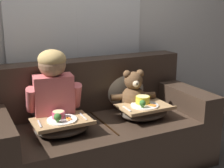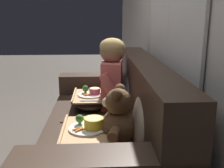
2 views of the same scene
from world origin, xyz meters
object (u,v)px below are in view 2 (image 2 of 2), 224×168
(child_figure, at_px, (112,70))
(lap_tray_teddy, at_px, (88,135))
(teddy_bear, at_px, (117,120))
(lap_tray_child, at_px, (91,100))
(throw_pillow_behind_teddy, at_px, (143,115))
(throw_pillow_behind_child, at_px, (130,86))
(couch, at_px, (111,134))

(child_figure, bearing_deg, lap_tray_teddy, -14.73)
(teddy_bear, distance_m, lap_tray_child, 0.79)
(throw_pillow_behind_teddy, height_order, teddy_bear, throw_pillow_behind_teddy)
(throw_pillow_behind_child, xyz_separation_m, child_figure, (-0.00, -0.16, 0.15))
(child_figure, xyz_separation_m, lap_tray_teddy, (0.75, -0.20, -0.28))
(throw_pillow_behind_child, height_order, lap_tray_child, throw_pillow_behind_child)
(couch, relative_size, teddy_bear, 4.57)
(teddy_bear, height_order, lap_tray_child, teddy_bear)
(throw_pillow_behind_teddy, height_order, lap_tray_teddy, throw_pillow_behind_teddy)
(throw_pillow_behind_child, xyz_separation_m, throw_pillow_behind_teddy, (0.75, 0.00, 0.00))
(teddy_bear, relative_size, lap_tray_child, 0.95)
(lap_tray_teddy, bearing_deg, throw_pillow_behind_child, 154.30)
(couch, height_order, child_figure, child_figure)
(couch, bearing_deg, teddy_bear, 3.56)
(teddy_bear, relative_size, lap_tray_teddy, 0.94)
(couch, xyz_separation_m, throw_pillow_behind_child, (-0.38, 0.19, 0.30))
(couch, height_order, throw_pillow_behind_child, couch)
(lap_tray_child, distance_m, lap_tray_teddy, 0.76)
(couch, xyz_separation_m, lap_tray_teddy, (0.38, -0.17, 0.17))
(couch, distance_m, teddy_bear, 0.47)
(throw_pillow_behind_child, xyz_separation_m, lap_tray_teddy, (0.75, -0.36, -0.13))
(couch, relative_size, lap_tray_child, 4.34)
(throw_pillow_behind_child, bearing_deg, lap_tray_child, -90.18)
(couch, bearing_deg, lap_tray_child, -155.53)
(throw_pillow_behind_teddy, relative_size, lap_tray_child, 0.98)
(lap_tray_child, bearing_deg, throw_pillow_behind_teddy, 25.75)
(couch, distance_m, child_figure, 0.59)
(lap_tray_child, bearing_deg, child_figure, 89.71)
(lap_tray_child, height_order, lap_tray_teddy, lap_tray_child)
(lap_tray_teddy, bearing_deg, teddy_bear, 90.30)
(throw_pillow_behind_teddy, bearing_deg, lap_tray_teddy, -90.05)
(couch, height_order, lap_tray_teddy, couch)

